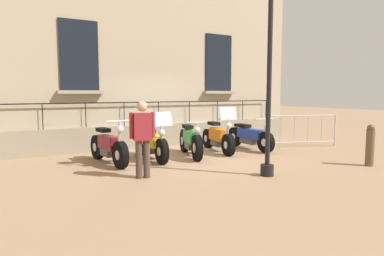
# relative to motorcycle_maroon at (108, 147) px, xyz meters

# --- Properties ---
(ground_plane) EXTENTS (60.00, 60.00, 0.00)m
(ground_plane) POSITION_rel_motorcycle_maroon_xyz_m (0.03, 2.24, -0.41)
(ground_plane) COLOR #9E7A5B
(building_facade) EXTENTS (0.82, 11.13, 7.77)m
(building_facade) POSITION_rel_motorcycle_maroon_xyz_m (-2.29, 2.24, 3.36)
(building_facade) COLOR tan
(building_facade) RESTS_ON ground_plane
(motorcycle_maroon) EXTENTS (2.11, 0.57, 1.12)m
(motorcycle_maroon) POSITION_rel_motorcycle_maroon_xyz_m (0.00, 0.00, 0.00)
(motorcycle_maroon) COLOR black
(motorcycle_maroon) RESTS_ON ground_plane
(motorcycle_yellow) EXTENTS (2.05, 0.69, 1.29)m
(motorcycle_yellow) POSITION_rel_motorcycle_maroon_xyz_m (0.06, 1.16, 0.01)
(motorcycle_yellow) COLOR black
(motorcycle_yellow) RESTS_ON ground_plane
(motorcycle_green) EXTENTS (2.06, 0.78, 1.01)m
(motorcycle_green) POSITION_rel_motorcycle_maroon_xyz_m (0.16, 2.27, 0.01)
(motorcycle_green) COLOR black
(motorcycle_green) RESTS_ON ground_plane
(motorcycle_orange) EXTENTS (2.10, 0.70, 1.36)m
(motorcycle_orange) POSITION_rel_motorcycle_maroon_xyz_m (-0.03, 3.33, 0.01)
(motorcycle_orange) COLOR black
(motorcycle_orange) RESTS_ON ground_plane
(motorcycle_blue) EXTENTS (2.13, 0.64, 1.01)m
(motorcycle_blue) POSITION_rel_motorcycle_maroon_xyz_m (0.10, 4.44, -0.01)
(motorcycle_blue) COLOR black
(motorcycle_blue) RESTS_ON ground_plane
(lamppost) EXTENTS (0.33, 1.03, 4.66)m
(lamppost) POSITION_rel_motorcycle_maroon_xyz_m (2.95, 2.54, 3.02)
(lamppost) COLOR black
(lamppost) RESTS_ON ground_plane
(crowd_barrier) EXTENTS (0.86, 2.35, 1.05)m
(crowd_barrier) POSITION_rel_motorcycle_maroon_xyz_m (0.56, 6.23, 0.15)
(crowd_barrier) COLOR #B7B7BF
(crowd_barrier) RESTS_ON ground_plane
(bollard) EXTENTS (0.19, 0.19, 1.01)m
(bollard) POSITION_rel_motorcycle_maroon_xyz_m (3.46, 5.35, 0.10)
(bollard) COLOR brown
(bollard) RESTS_ON ground_plane
(pedestrian_standing) EXTENTS (0.29, 0.52, 1.59)m
(pedestrian_standing) POSITION_rel_motorcycle_maroon_xyz_m (1.79, 0.19, 0.48)
(pedestrian_standing) COLOR #47382D
(pedestrian_standing) RESTS_ON ground_plane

